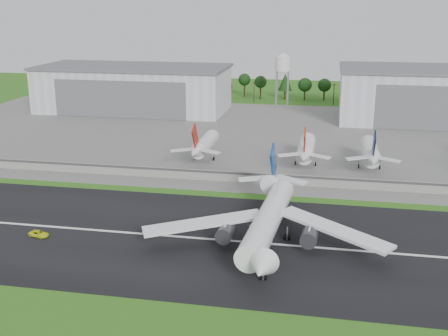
% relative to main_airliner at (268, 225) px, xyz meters
% --- Properties ---
extents(ground, '(600.00, 600.00, 0.00)m').
position_rel_main_airliner_xyz_m(ground, '(-7.81, -9.56, -4.89)').
color(ground, '#225E16').
rests_on(ground, ground).
extents(runway, '(320.00, 60.00, 0.10)m').
position_rel_main_airliner_xyz_m(runway, '(-7.81, 0.44, -4.84)').
color(runway, black).
rests_on(runway, ground).
extents(runway_centerline, '(220.00, 1.00, 0.02)m').
position_rel_main_airliner_xyz_m(runway_centerline, '(-7.81, 0.44, -4.78)').
color(runway_centerline, white).
rests_on(runway_centerline, runway).
extents(apron, '(320.00, 150.00, 0.10)m').
position_rel_main_airliner_xyz_m(apron, '(-7.81, 110.44, -4.84)').
color(apron, slate).
rests_on(apron, ground).
extents(blast_fence, '(240.00, 0.61, 3.50)m').
position_rel_main_airliner_xyz_m(blast_fence, '(-7.81, 45.42, -3.09)').
color(blast_fence, gray).
rests_on(blast_fence, ground).
extents(hangar_west, '(97.00, 44.00, 23.20)m').
position_rel_main_airliner_xyz_m(hangar_west, '(-87.81, 155.35, 6.74)').
color(hangar_west, silver).
rests_on(hangar_west, ground).
extents(water_tower, '(8.40, 8.40, 29.40)m').
position_rel_main_airliner_xyz_m(water_tower, '(-12.81, 175.44, 19.66)').
color(water_tower, '#99999E').
rests_on(water_tower, ground).
extents(utility_poles, '(230.00, 3.00, 12.00)m').
position_rel_main_airliner_xyz_m(utility_poles, '(-7.81, 190.44, -4.89)').
color(utility_poles, black).
rests_on(utility_poles, ground).
extents(treeline, '(320.00, 16.00, 22.00)m').
position_rel_main_airliner_xyz_m(treeline, '(-7.81, 205.44, -4.89)').
color(treeline, black).
rests_on(treeline, ground).
extents(main_airliner, '(57.16, 59.24, 18.17)m').
position_rel_main_airliner_xyz_m(main_airliner, '(0.00, 0.00, 0.00)').
color(main_airliner, white).
rests_on(main_airliner, runway).
extents(ground_vehicle, '(5.44, 3.41, 1.40)m').
position_rel_main_airliner_xyz_m(ground_vehicle, '(-54.96, -5.78, -4.09)').
color(ground_vehicle, yellow).
rests_on(ground_vehicle, runway).
extents(parked_jet_red_a, '(7.36, 31.29, 16.40)m').
position_rel_main_airliner_xyz_m(parked_jet_red_a, '(-30.75, 66.95, 1.02)').
color(parked_jet_red_a, silver).
rests_on(parked_jet_red_a, ground).
extents(parked_jet_red_b, '(7.36, 31.29, 16.62)m').
position_rel_main_airliner_xyz_m(parked_jet_red_b, '(5.29, 66.99, 1.22)').
color(parked_jet_red_b, white).
rests_on(parked_jet_red_b, ground).
extents(parked_jet_navy, '(7.36, 31.29, 16.61)m').
position_rel_main_airliner_xyz_m(parked_jet_navy, '(26.84, 66.99, 1.21)').
color(parked_jet_navy, silver).
rests_on(parked_jet_navy, ground).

